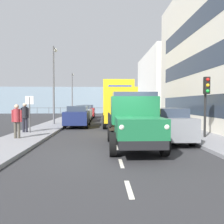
% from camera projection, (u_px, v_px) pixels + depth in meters
% --- Properties ---
extents(ground_plane, '(80.00, 80.00, 0.00)m').
position_uv_depth(ground_plane, '(110.00, 125.00, 20.09)').
color(ground_plane, '#2D2D30').
extents(sidewalk_left, '(2.44, 39.62, 0.15)m').
position_uv_depth(sidewalk_left, '(163.00, 124.00, 20.29)').
color(sidewalk_left, gray).
rests_on(sidewalk_left, ground_plane).
extents(sidewalk_right, '(2.44, 39.62, 0.15)m').
position_uv_depth(sidewalk_right, '(55.00, 124.00, 19.89)').
color(sidewalk_right, gray).
rests_on(sidewalk_right, ground_plane).
extents(road_centreline_markings, '(0.12, 36.08, 0.01)m').
position_uv_depth(road_centreline_markings, '(110.00, 125.00, 19.96)').
color(road_centreline_markings, silver).
rests_on(road_centreline_markings, ground_plane).
extents(building_far_block, '(6.78, 15.05, 9.62)m').
position_uv_depth(building_far_block, '(166.00, 85.00, 35.46)').
color(building_far_block, silver).
rests_on(building_far_block, ground_plane).
extents(sea_horizon, '(80.00, 0.80, 5.00)m').
position_uv_depth(sea_horizon, '(106.00, 100.00, 42.76)').
color(sea_horizon, gray).
rests_on(sea_horizon, ground_plane).
extents(seawall_railing, '(28.08, 0.08, 1.20)m').
position_uv_depth(seawall_railing, '(106.00, 109.00, 39.23)').
color(seawall_railing, '#4C5156').
rests_on(seawall_railing, ground_plane).
extents(truck_vintage_green, '(2.17, 5.64, 2.43)m').
position_uv_depth(truck_vintage_green, '(134.00, 122.00, 9.59)').
color(truck_vintage_green, black).
rests_on(truck_vintage_green, ground_plane).
extents(lorry_cargo_yellow, '(2.58, 8.20, 3.87)m').
position_uv_depth(lorry_cargo_yellow, '(117.00, 102.00, 19.71)').
color(lorry_cargo_yellow, gold).
rests_on(lorry_cargo_yellow, ground_plane).
extents(car_grey_kerbside_near, '(1.75, 4.54, 1.72)m').
position_uv_depth(car_grey_kerbside_near, '(166.00, 124.00, 11.56)').
color(car_grey_kerbside_near, slate).
rests_on(car_grey_kerbside_near, ground_plane).
extents(car_black_kerbside_1, '(1.90, 4.02, 1.72)m').
position_uv_depth(car_black_kerbside_1, '(144.00, 117.00, 17.81)').
color(car_black_kerbside_1, black).
rests_on(car_black_kerbside_1, ground_plane).
extents(car_teal_kerbside_2, '(1.91, 4.17, 1.72)m').
position_uv_depth(car_teal_kerbside_2, '(135.00, 114.00, 22.75)').
color(car_teal_kerbside_2, '#1E6670').
rests_on(car_teal_kerbside_2, ground_plane).
extents(car_navy_oppositeside_0, '(1.91, 4.26, 1.72)m').
position_uv_depth(car_navy_oppositeside_0, '(78.00, 116.00, 18.52)').
color(car_navy_oppositeside_0, navy).
rests_on(car_navy_oppositeside_0, ground_plane).
extents(car_silver_oppositeside_1, '(1.80, 4.50, 1.72)m').
position_uv_depth(car_silver_oppositeside_1, '(84.00, 113.00, 24.20)').
color(car_silver_oppositeside_1, '#B7BABF').
rests_on(car_silver_oppositeside_1, ground_plane).
extents(car_red_oppositeside_2, '(1.94, 3.97, 1.72)m').
position_uv_depth(car_red_oppositeside_2, '(87.00, 111.00, 29.81)').
color(car_red_oppositeside_2, '#B21E1E').
rests_on(car_red_oppositeside_2, ground_plane).
extents(pedestrian_near_railing, '(0.53, 0.34, 1.76)m').
position_uv_depth(pedestrian_near_railing, '(17.00, 118.00, 11.55)').
color(pedestrian_near_railing, '#4C473D').
rests_on(pedestrian_near_railing, sidewalk_right).
extents(pedestrian_strolling, '(0.53, 0.34, 1.82)m').
position_uv_depth(pedestrian_strolling, '(25.00, 115.00, 13.95)').
color(pedestrian_strolling, black).
rests_on(pedestrian_strolling, sidewalk_right).
extents(traffic_light_near, '(0.28, 0.41, 3.20)m').
position_uv_depth(traffic_light_near, '(206.00, 94.00, 11.85)').
color(traffic_light_near, black).
rests_on(traffic_light_near, sidewalk_left).
extents(lamp_post_promenade, '(0.32, 1.14, 6.74)m').
position_uv_depth(lamp_post_promenade, '(54.00, 78.00, 19.54)').
color(lamp_post_promenade, '#59595B').
rests_on(lamp_post_promenade, sidewalk_right).
extents(lamp_post_far, '(0.32, 1.14, 6.17)m').
position_uv_depth(lamp_post_far, '(72.00, 90.00, 32.53)').
color(lamp_post_far, '#59595B').
rests_on(lamp_post_far, sidewalk_right).
extents(street_sign, '(0.50, 0.07, 2.25)m').
position_uv_depth(street_sign, '(30.00, 108.00, 13.83)').
color(street_sign, '#4C4C4C').
rests_on(street_sign, sidewalk_right).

